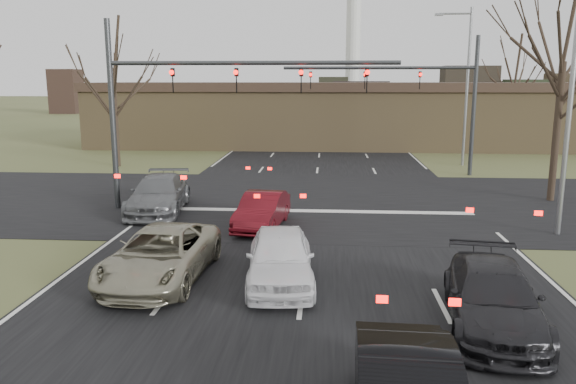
# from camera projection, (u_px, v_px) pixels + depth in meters

# --- Properties ---
(ground) EXTENTS (360.00, 360.00, 0.00)m
(ground) POSITION_uv_depth(u_px,v_px,m) (294.00, 361.00, 11.23)
(ground) COLOR #48512B
(ground) RESTS_ON ground
(road_main) EXTENTS (14.00, 300.00, 0.02)m
(road_main) POSITION_uv_depth(u_px,v_px,m) (323.00, 125.00, 69.91)
(road_main) COLOR black
(road_main) RESTS_ON ground
(road_cross) EXTENTS (200.00, 14.00, 0.02)m
(road_cross) POSITION_uv_depth(u_px,v_px,m) (314.00, 201.00, 25.90)
(road_cross) COLOR black
(road_cross) RESTS_ON ground
(building) EXTENTS (42.40, 10.40, 5.30)m
(building) POSITION_uv_depth(u_px,v_px,m) (344.00, 114.00, 47.73)
(building) COLOR olive
(building) RESTS_ON ground
(mast_arm_near) EXTENTS (12.12, 0.24, 8.00)m
(mast_arm_near) POSITION_uv_depth(u_px,v_px,m) (188.00, 91.00, 23.31)
(mast_arm_near) COLOR #383A3D
(mast_arm_near) RESTS_ON ground
(mast_arm_far) EXTENTS (11.12, 0.24, 8.00)m
(mast_arm_far) POSITION_uv_depth(u_px,v_px,m) (425.00, 89.00, 32.31)
(mast_arm_far) COLOR #383A3D
(mast_arm_far) RESTS_ON ground
(streetlight_right_near) EXTENTS (2.34, 0.25, 10.00)m
(streetlight_right_near) POSITION_uv_depth(u_px,v_px,m) (567.00, 78.00, 19.30)
(streetlight_right_near) COLOR gray
(streetlight_right_near) RESTS_ON ground
(streetlight_right_far) EXTENTS (2.34, 0.25, 10.00)m
(streetlight_right_far) POSITION_uv_depth(u_px,v_px,m) (465.00, 79.00, 35.90)
(streetlight_right_far) COLOR gray
(streetlight_right_far) RESTS_ON ground
(tree_right_near) EXTENTS (6.90, 6.90, 11.50)m
(tree_right_near) POSITION_uv_depth(u_px,v_px,m) (569.00, 1.00, 24.37)
(tree_right_near) COLOR black
(tree_right_near) RESTS_ON ground
(tree_left_far) EXTENTS (5.70, 5.70, 9.50)m
(tree_left_far) POSITION_uv_depth(u_px,v_px,m) (111.00, 50.00, 35.14)
(tree_left_far) COLOR black
(tree_left_far) RESTS_ON ground
(tree_right_far) EXTENTS (5.40, 5.40, 9.00)m
(tree_right_far) POSITION_uv_depth(u_px,v_px,m) (516.00, 61.00, 43.06)
(tree_right_far) COLOR black
(tree_right_far) RESTS_ON ground
(car_silver_suv) EXTENTS (2.65, 5.32, 1.45)m
(car_silver_suv) POSITION_uv_depth(u_px,v_px,m) (161.00, 255.00, 15.66)
(car_silver_suv) COLOR gray
(car_silver_suv) RESTS_ON ground
(car_white_sedan) EXTENTS (2.16, 4.59, 1.52)m
(car_white_sedan) POSITION_uv_depth(u_px,v_px,m) (280.00, 257.00, 15.33)
(car_white_sedan) COLOR white
(car_white_sedan) RESTS_ON ground
(car_charcoal_sedan) EXTENTS (2.60, 5.06, 1.40)m
(car_charcoal_sedan) POSITION_uv_depth(u_px,v_px,m) (493.00, 298.00, 12.64)
(car_charcoal_sedan) COLOR black
(car_charcoal_sedan) RESTS_ON ground
(car_grey_ahead) EXTENTS (2.66, 5.47, 1.53)m
(car_grey_ahead) POSITION_uv_depth(u_px,v_px,m) (159.00, 194.00, 23.76)
(car_grey_ahead) COLOR slate
(car_grey_ahead) RESTS_ON ground
(car_red_ahead) EXTENTS (1.89, 4.20, 1.34)m
(car_red_ahead) POSITION_uv_depth(u_px,v_px,m) (262.00, 211.00, 21.18)
(car_red_ahead) COLOR #520B12
(car_red_ahead) RESTS_ON ground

